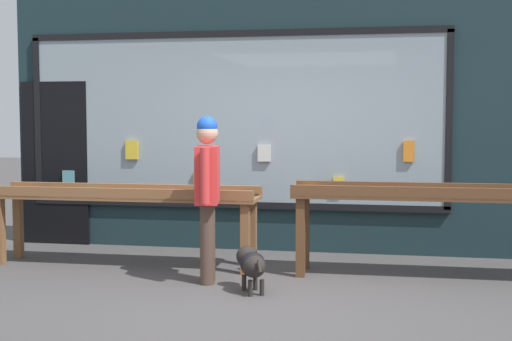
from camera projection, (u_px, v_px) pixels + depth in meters
ground_plane at (255, 298)px, 6.49m from camera, size 40.00×40.00×0.00m
shopfront_facade at (284, 121)px, 8.73m from camera, size 7.14×0.29×3.22m
display_table_left at (125, 201)px, 7.88m from camera, size 3.00×0.59×0.89m
display_table_right at (439, 203)px, 7.24m from camera, size 3.00×0.58×0.96m
person_browsing at (207, 186)px, 7.03m from camera, size 0.30×0.65×1.66m
small_dog at (252, 264)px, 6.70m from camera, size 0.38×0.54×0.41m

